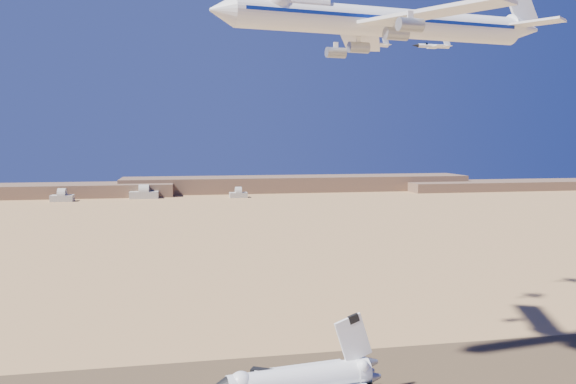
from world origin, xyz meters
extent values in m
cube|color=brown|center=(120.00, 540.00, 9.00)|extent=(420.00, 60.00, 18.00)
cube|color=brown|center=(400.00, 510.00, 5.50)|extent=(300.00, 60.00, 11.00)
cube|color=#A9A595|center=(-140.00, 470.00, 3.25)|extent=(22.00, 14.00, 6.50)
cube|color=#A9A595|center=(-60.00, 485.00, 3.75)|extent=(30.00, 15.00, 7.50)
cube|color=#A9A595|center=(40.00, 475.00, 2.75)|extent=(19.00, 12.50, 5.50)
cylinder|color=white|center=(6.06, -5.97, 6.41)|extent=(34.68, 10.32, 5.98)
sphere|color=white|center=(-7.71, -7.75, 7.27)|extent=(5.56, 5.56, 5.56)
cube|color=white|center=(19.84, -4.19, 14.75)|extent=(9.92, 2.01, 12.31)
cylinder|color=white|center=(29.26, 3.25, 91.00)|extent=(75.30, 16.66, 7.06)
cone|color=white|center=(-10.67, -1.94, 91.00)|extent=(6.38, 7.71, 7.06)
sphere|color=white|center=(1.91, -0.30, 93.54)|extent=(7.28, 7.28, 7.28)
cube|color=white|center=(33.72, -13.97, 89.68)|extent=(27.26, 32.73, 0.77)
cube|color=white|center=(29.17, 21.04, 89.68)|extent=(20.94, 34.47, 0.77)
cube|color=white|center=(69.56, 1.25, 92.11)|extent=(12.19, 13.33, 0.55)
cube|color=white|center=(67.72, 15.47, 92.11)|extent=(10.27, 13.53, 0.55)
cube|color=white|center=(68.64, 8.36, 99.28)|extent=(12.57, 2.39, 15.77)
cylinder|color=gray|center=(28.35, -6.88, 86.37)|extent=(5.84, 3.55, 2.87)
cylinder|color=gray|center=(27.44, -17.01, 86.37)|extent=(5.84, 3.55, 2.87)
cylinder|color=gray|center=(25.79, 12.81, 86.37)|extent=(5.84, 3.55, 2.87)
cylinder|color=gray|center=(22.33, 22.37, 86.37)|extent=(5.84, 3.55, 2.87)
cylinder|color=white|center=(41.86, 47.08, 93.28)|extent=(10.83, 3.62, 1.26)
cone|color=black|center=(35.53, 45.64, 93.28)|extent=(2.54, 1.66, 1.17)
sphere|color=black|center=(39.22, 46.48, 93.73)|extent=(1.26, 1.26, 1.26)
cube|color=white|center=(42.74, 47.28, 93.10)|extent=(4.67, 7.73, 0.23)
cube|color=white|center=(46.25, 48.08, 93.28)|extent=(2.93, 4.83, 0.18)
cube|color=white|center=(46.43, 48.12, 94.54)|extent=(2.71, 0.82, 3.05)
cylinder|color=white|center=(71.36, 65.38, 96.56)|extent=(12.17, 1.89, 1.41)
cone|color=black|center=(64.09, 65.09, 96.56)|extent=(2.68, 1.42, 1.31)
sphere|color=black|center=(68.33, 65.26, 97.06)|extent=(1.41, 1.41, 1.41)
cube|color=white|center=(72.37, 65.42, 96.35)|extent=(3.85, 8.22, 0.25)
cube|color=white|center=(76.41, 65.58, 96.56)|extent=(2.42, 5.14, 0.20)
cube|color=white|center=(76.61, 65.59, 97.97)|extent=(3.06, 0.37, 3.42)
camera|label=1|loc=(-20.12, -130.17, 62.35)|focal=35.00mm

